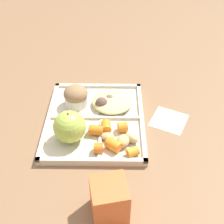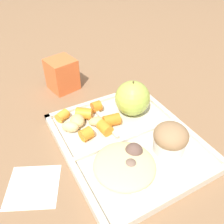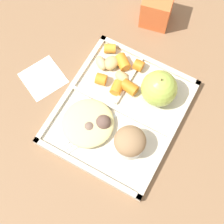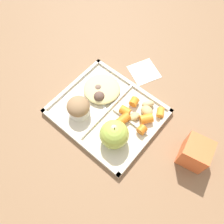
{
  "view_description": "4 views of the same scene",
  "coord_description": "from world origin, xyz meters",
  "views": [
    {
      "loc": [
        -0.61,
        -0.05,
        0.56
      ],
      "look_at": [
        -0.03,
        -0.05,
        0.06
      ],
      "focal_mm": 47.07,
      "sensor_mm": 36.0,
      "label": 1
    },
    {
      "loc": [
        0.3,
        -0.2,
        0.38
      ],
      "look_at": [
        -0.03,
        -0.02,
        0.07
      ],
      "focal_mm": 38.68,
      "sensor_mm": 36.0,
      "label": 2
    },
    {
      "loc": [
        0.28,
        0.13,
        0.78
      ],
      "look_at": [
        0.02,
        -0.01,
        0.05
      ],
      "focal_mm": 57.79,
      "sensor_mm": 36.0,
      "label": 3
    },
    {
      "loc": [
        -0.23,
        0.25,
        0.64
      ],
      "look_at": [
        -0.03,
        0.01,
        0.07
      ],
      "focal_mm": 36.82,
      "sensor_mm": 36.0,
      "label": 4
    }
  ],
  "objects": [
    {
      "name": "meatball_side",
      "position": [
        0.05,
        -0.02,
        0.03
      ],
      "size": [
        0.04,
        0.04,
        0.04
      ],
      "primitive_type": "sphere",
      "color": "brown",
      "rests_on": "lunch_tray"
    },
    {
      "name": "egg_noodle_pile",
      "position": [
        0.06,
        -0.05,
        0.02
      ],
      "size": [
        0.12,
        0.12,
        0.02
      ],
      "primitive_type": "ellipsoid",
      "color": "#D6C684",
      "rests_on": "lunch_tray"
    },
    {
      "name": "carrot_slice_small",
      "position": [
        -0.06,
        -0.01,
        0.02
      ],
      "size": [
        0.03,
        0.04,
        0.03
      ],
      "primitive_type": "cylinder",
      "rotation": [
        0.0,
        1.57,
        4.55
      ],
      "color": "orange",
      "rests_on": "lunch_tray"
    },
    {
      "name": "carrot_slice_diagonal",
      "position": [
        -0.05,
        -0.08,
        0.02
      ],
      "size": [
        0.03,
        0.03,
        0.03
      ],
      "primitive_type": "cylinder",
      "rotation": [
        0.0,
        1.57,
        1.77
      ],
      "color": "orange",
      "rests_on": "lunch_tray"
    },
    {
      "name": "green_apple",
      "position": [
        -0.08,
        0.06,
        0.05
      ],
      "size": [
        0.08,
        0.08,
        0.09
      ],
      "color": "#A8C14C",
      "rests_on": "lunch_tray"
    },
    {
      "name": "potato_chunk_browned",
      "position": [
        -0.1,
        -0.08,
        0.02
      ],
      "size": [
        0.04,
        0.04,
        0.03
      ],
      "primitive_type": "ellipsoid",
      "rotation": [
        0.0,
        0.0,
        3.01
      ],
      "color": "tan",
      "rests_on": "lunch_tray"
    },
    {
      "name": "paper_napkin",
      "position": [
        0.01,
        -0.21,
        0.0
      ],
      "size": [
        0.12,
        0.12,
        0.0
      ],
      "primitive_type": "cube",
      "rotation": [
        0.0,
        0.0,
        -0.44
      ],
      "color": "white",
      "rests_on": "ground"
    },
    {
      "name": "carrot_slice_large",
      "position": [
        -0.11,
        -0.05,
        0.03
      ],
      "size": [
        0.04,
        0.05,
        0.03
      ],
      "primitive_type": "cylinder",
      "rotation": [
        0.0,
        1.57,
        0.92
      ],
      "color": "orange",
      "rests_on": "lunch_tray"
    },
    {
      "name": "potato_chunk_large",
      "position": [
        -0.08,
        -0.1,
        0.02
      ],
      "size": [
        0.04,
        0.05,
        0.02
      ],
      "primitive_type": "ellipsoid",
      "rotation": [
        0.0,
        0.0,
        0.93
      ],
      "color": "tan",
      "rests_on": "lunch_tray"
    },
    {
      "name": "carrot_slice_center",
      "position": [
        -0.04,
        -0.03,
        0.02
      ],
      "size": [
        0.03,
        0.03,
        0.03
      ],
      "primitive_type": "cylinder",
      "rotation": [
        0.0,
        1.57,
        3.27
      ],
      "color": "orange",
      "rests_on": "lunch_tray"
    },
    {
      "name": "milk_carton",
      "position": [
        -0.28,
        -0.04,
        0.04
      ],
      "size": [
        0.08,
        0.08,
        0.09
      ],
      "primitive_type": "cube",
      "rotation": [
        0.0,
        0.0,
        0.2
      ],
      "color": "orange",
      "rests_on": "ground"
    },
    {
      "name": "potato_chunk_wedge",
      "position": [
        -0.08,
        -0.04,
        0.02
      ],
      "size": [
        0.03,
        0.04,
        0.02
      ],
      "primitive_type": "ellipsoid",
      "rotation": [
        0.0,
        0.0,
        1.31
      ],
      "color": "tan",
      "rests_on": "lunch_tray"
    },
    {
      "name": "bran_muffin",
      "position": [
        0.06,
        0.06,
        0.04
      ],
      "size": [
        0.07,
        0.07,
        0.06
      ],
      "color": "silver",
      "rests_on": "lunch_tray"
    },
    {
      "name": "meatball_back",
      "position": [
        0.07,
        -0.04,
        0.03
      ],
      "size": [
        0.03,
        0.03,
        0.03
      ],
      "primitive_type": "sphere",
      "color": "#755B4C",
      "rests_on": "lunch_tray"
    },
    {
      "name": "lunch_tray",
      "position": [
        -0.0,
        -0.0,
        0.01
      ],
      "size": [
        0.31,
        0.27,
        0.02
      ],
      "color": "beige",
      "rests_on": "ground"
    },
    {
      "name": "carrot_slice_back",
      "position": [
        -0.13,
        -0.1,
        0.02
      ],
      "size": [
        0.03,
        0.04,
        0.02
      ],
      "primitive_type": "cylinder",
      "rotation": [
        0.0,
        1.57,
        2.04
      ],
      "color": "orange",
      "rests_on": "lunch_tray"
    },
    {
      "name": "ground",
      "position": [
        0.0,
        0.0,
        0.0
      ],
      "size": [
        6.0,
        6.0,
        0.0
      ],
      "primitive_type": "plane",
      "color": "#846042"
    },
    {
      "name": "plastic_fork",
      "position": [
        0.09,
        -0.04,
        0.01
      ],
      "size": [
        0.14,
        0.07,
        0.0
      ],
      "color": "silver",
      "rests_on": "lunch_tray"
    },
    {
      "name": "carrot_slice_tilted",
      "position": [
        -0.12,
        -0.01,
        0.02
      ],
      "size": [
        0.03,
        0.02,
        0.03
      ],
      "primitive_type": "cylinder",
      "rotation": [
        0.0,
        1.57,
        1.57
      ],
      "color": "orange",
      "rests_on": "lunch_tray"
    }
  ]
}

